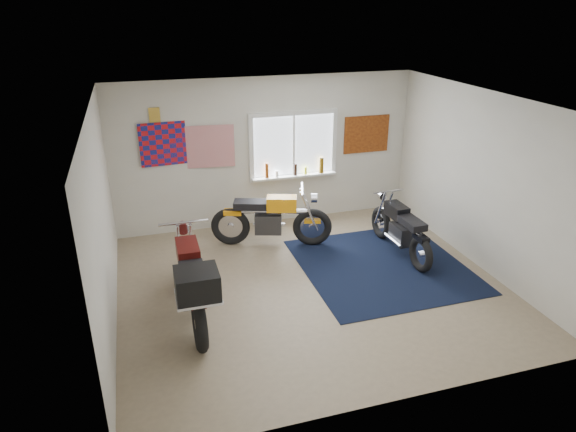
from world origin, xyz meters
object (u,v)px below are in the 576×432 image
object	(u,v)px
navy_rug	(382,266)
yellow_triumph	(271,220)
black_chrome_bike	(400,230)
maroon_tourer	(192,282)

from	to	relation	value
navy_rug	yellow_triumph	world-z (taller)	yellow_triumph
navy_rug	black_chrome_bike	xyz separation A→B (m)	(0.46, 0.34, 0.41)
navy_rug	yellow_triumph	distance (m)	2.01
navy_rug	maroon_tourer	distance (m)	3.16
yellow_triumph	black_chrome_bike	bearing A→B (deg)	-7.82
navy_rug	yellow_triumph	size ratio (longest dim) A/B	1.30
yellow_triumph	black_chrome_bike	size ratio (longest dim) A/B	1.08
yellow_triumph	maroon_tourer	distance (m)	2.48
navy_rug	black_chrome_bike	world-z (taller)	black_chrome_bike
black_chrome_bike	maroon_tourer	distance (m)	3.64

